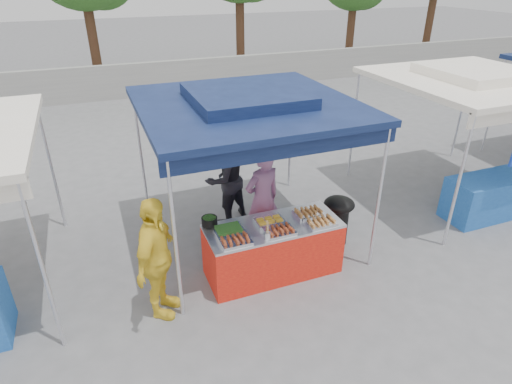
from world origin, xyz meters
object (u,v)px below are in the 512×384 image
object	(u,v)px
vendor_table	(273,249)
helper_man	(225,179)
customer_person	(157,260)
cooking_pot	(209,221)
vendor_woman	(262,200)
wok_burner	(338,216)

from	to	relation	value
vendor_table	helper_man	xyz separation A→B (m)	(-0.18, 1.73, 0.42)
helper_man	customer_person	bearing A→B (deg)	31.07
vendor_table	cooking_pot	distance (m)	1.05
vendor_woman	helper_man	bearing A→B (deg)	-86.87
vendor_table	helper_man	bearing A→B (deg)	96.08
cooking_pot	vendor_table	bearing A→B (deg)	-20.38
vendor_table	helper_man	world-z (taller)	helper_man
wok_burner	helper_man	distance (m)	2.08
cooking_pot	helper_man	distance (m)	1.57
customer_person	vendor_table	bearing A→B (deg)	-50.73
cooking_pot	customer_person	xyz separation A→B (m)	(-0.87, -0.58, -0.04)
vendor_woman	customer_person	xyz separation A→B (m)	(-1.85, -0.97, -0.01)
vendor_table	wok_burner	xyz separation A→B (m)	(1.33, 0.35, 0.08)
cooking_pot	helper_man	bearing A→B (deg)	63.99
vendor_woman	wok_burner	bearing A→B (deg)	150.29
vendor_table	customer_person	world-z (taller)	customer_person
vendor_woman	helper_man	distance (m)	1.07
vendor_table	wok_burner	world-z (taller)	wok_burner
vendor_table	customer_person	xyz separation A→B (m)	(-1.74, -0.26, 0.45)
vendor_table	wok_burner	distance (m)	1.38
vendor_woman	vendor_table	bearing A→B (deg)	67.64
vendor_table	vendor_woman	distance (m)	0.85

